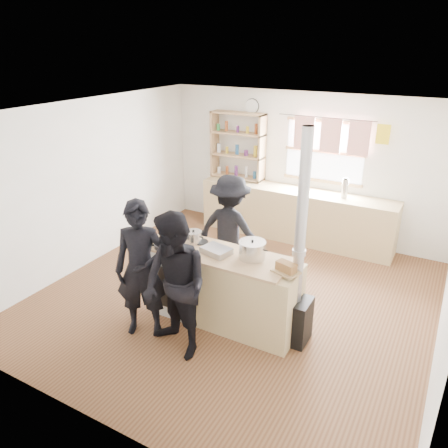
# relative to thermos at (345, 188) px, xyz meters

# --- Properties ---
(ground) EXTENTS (5.00, 5.00, 0.01)m
(ground) POSITION_rel_thermos_xyz_m (-0.81, -2.22, -1.06)
(ground) COLOR brown
(ground) RESTS_ON ground
(back_counter) EXTENTS (3.40, 0.55, 0.90)m
(back_counter) POSITION_rel_thermos_xyz_m (-0.81, 0.00, -0.61)
(back_counter) COLOR tan
(back_counter) RESTS_ON ground
(shelving_unit) EXTENTS (1.00, 0.28, 1.20)m
(shelving_unit) POSITION_rel_thermos_xyz_m (-2.01, 0.12, 0.45)
(shelving_unit) COLOR tan
(shelving_unit) RESTS_ON back_counter
(thermos) EXTENTS (0.10, 0.10, 0.32)m
(thermos) POSITION_rel_thermos_xyz_m (0.00, 0.00, 0.00)
(thermos) COLOR silver
(thermos) RESTS_ON back_counter
(cooking_island) EXTENTS (1.97, 0.64, 0.93)m
(cooking_island) POSITION_rel_thermos_xyz_m (-0.67, -2.77, -0.59)
(cooking_island) COLOR white
(cooking_island) RESTS_ON ground
(skillet_greens) EXTENTS (0.37, 0.37, 0.05)m
(skillet_greens) POSITION_rel_thermos_xyz_m (-1.41, -2.95, -0.10)
(skillet_greens) COLOR black
(skillet_greens) RESTS_ON cooking_island
(roast_tray) EXTENTS (0.38, 0.31, 0.07)m
(roast_tray) POSITION_rel_thermos_xyz_m (-0.78, -2.79, -0.09)
(roast_tray) COLOR silver
(roast_tray) RESTS_ON cooking_island
(stockpot_stove) EXTENTS (0.21, 0.21, 0.17)m
(stockpot_stove) POSITION_rel_thermos_xyz_m (-1.18, -2.66, -0.05)
(stockpot_stove) COLOR silver
(stockpot_stove) RESTS_ON cooking_island
(stockpot_counter) EXTENTS (0.32, 0.32, 0.23)m
(stockpot_counter) POSITION_rel_thermos_xyz_m (-0.36, -2.70, -0.02)
(stockpot_counter) COLOR silver
(stockpot_counter) RESTS_ON cooking_island
(bread_board) EXTENTS (0.33, 0.27, 0.12)m
(bread_board) POSITION_rel_thermos_xyz_m (0.11, -2.83, -0.08)
(bread_board) COLOR tan
(bread_board) RESTS_ON cooking_island
(flue_heater) EXTENTS (0.35, 0.35, 2.50)m
(flue_heater) POSITION_rel_thermos_xyz_m (0.20, -2.71, -0.41)
(flue_heater) COLOR black
(flue_heater) RESTS_ON ground
(person_near_left) EXTENTS (0.72, 0.62, 1.67)m
(person_near_left) POSITION_rel_thermos_xyz_m (-1.42, -3.41, -0.23)
(person_near_left) COLOR black
(person_near_left) RESTS_ON ground
(person_near_right) EXTENTS (0.97, 0.85, 1.66)m
(person_near_right) POSITION_rel_thermos_xyz_m (-0.86, -3.52, -0.23)
(person_near_right) COLOR black
(person_near_right) RESTS_ON ground
(person_far) EXTENTS (1.02, 0.59, 1.58)m
(person_far) POSITION_rel_thermos_xyz_m (-1.12, -1.81, -0.27)
(person_far) COLOR black
(person_far) RESTS_ON ground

